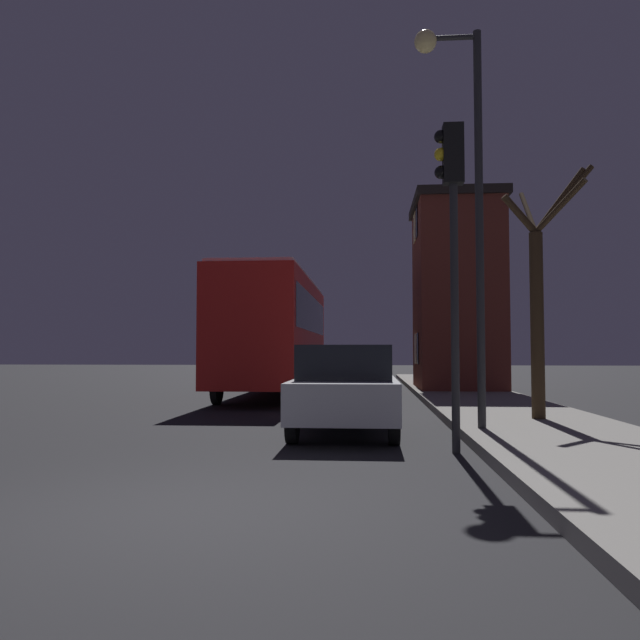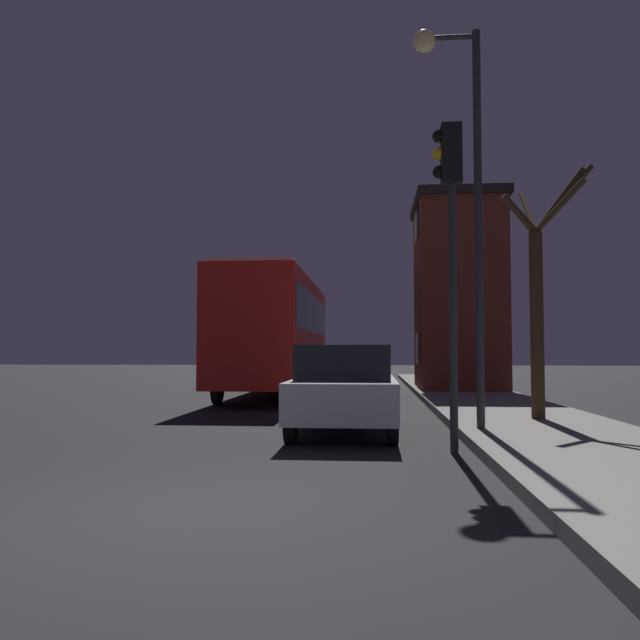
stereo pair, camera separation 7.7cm
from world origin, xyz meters
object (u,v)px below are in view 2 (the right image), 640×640
at_px(bus, 277,327).
at_px(car_mid_lane, 346,373).
at_px(traffic_light, 450,217).
at_px(bare_tree, 539,293).
at_px(car_near_lane, 345,388).
at_px(streetlamp, 461,163).
at_px(car_far_lane, 362,367).

height_order(bus, car_mid_lane, bus).
xyz_separation_m(traffic_light, bus, (-4.31, 11.17, -1.18)).
bearing_deg(traffic_light, bare_tree, 56.48).
bearing_deg(traffic_light, car_near_lane, 129.39).
bearing_deg(car_mid_lane, streetlamp, -75.34).
height_order(streetlamp, car_near_lane, streetlamp).
height_order(traffic_light, bare_tree, bare_tree).
relative_size(traffic_light, car_near_lane, 1.20).
distance_m(traffic_light, car_far_lane, 18.30).
distance_m(car_near_lane, car_mid_lane, 8.74).
bearing_deg(bare_tree, car_mid_lane, 118.55).
relative_size(bare_tree, car_far_lane, 1.14).
bearing_deg(car_far_lane, streetlamp, -83.14).
xyz_separation_m(bus, car_mid_lane, (2.31, -0.43, -1.50)).
height_order(bare_tree, bus, bare_tree).
bearing_deg(bare_tree, streetlamp, -137.12).
xyz_separation_m(streetlamp, car_near_lane, (-2.05, 0.42, -3.94)).
distance_m(bus, car_near_lane, 9.64).
bearing_deg(car_near_lane, bus, 106.15).
xyz_separation_m(streetlamp, traffic_light, (-0.40, -1.60, -1.30)).
xyz_separation_m(traffic_light, bare_tree, (2.11, 3.19, -0.84)).
height_order(streetlamp, car_far_lane, streetlamp).
bearing_deg(bare_tree, bus, 128.83).
height_order(streetlamp, car_mid_lane, streetlamp).
relative_size(bare_tree, bus, 0.48).
bearing_deg(car_near_lane, car_far_lane, 89.74).
height_order(traffic_light, car_near_lane, traffic_light).
distance_m(traffic_light, bus, 12.03).
bearing_deg(streetlamp, bus, 116.17).
relative_size(streetlamp, traffic_light, 1.43).
xyz_separation_m(streetlamp, bus, (-4.70, 9.57, -2.48)).
bearing_deg(streetlamp, car_near_lane, 168.50).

